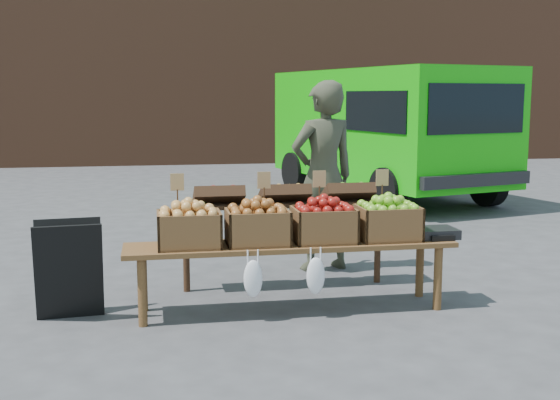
{
  "coord_description": "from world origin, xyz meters",
  "views": [
    {
      "loc": [
        -0.71,
        -5.03,
        1.76
      ],
      "look_at": [
        0.38,
        0.98,
        0.85
      ],
      "focal_mm": 45.0,
      "sensor_mm": 36.0,
      "label": 1
    }
  ],
  "objects": [
    {
      "name": "crate_golden_apples",
      "position": [
        -0.45,
        0.48,
        0.71
      ],
      "size": [
        0.5,
        0.4,
        0.28
      ],
      "primitive_type": null,
      "color": "gold",
      "rests_on": "display_bench"
    },
    {
      "name": "ground",
      "position": [
        0.0,
        0.0,
        0.0
      ],
      "size": [
        80.0,
        80.0,
        0.0
      ],
      "primitive_type": "plane",
      "color": "#424144"
    },
    {
      "name": "vendor",
      "position": [
        0.97,
        1.79,
        0.96
      ],
      "size": [
        0.79,
        0.62,
        1.91
      ],
      "primitive_type": "imported",
      "rotation": [
        0.0,
        0.0,
        3.4
      ],
      "color": "#383B2A",
      "rests_on": "ground"
    },
    {
      "name": "crate_red_apples",
      "position": [
        0.65,
        0.48,
        0.71
      ],
      "size": [
        0.5,
        0.4,
        0.28
      ],
      "primitive_type": null,
      "color": "maroon",
      "rests_on": "display_bench"
    },
    {
      "name": "crate_russet_pears",
      "position": [
        0.1,
        0.48,
        0.71
      ],
      "size": [
        0.5,
        0.4,
        0.28
      ],
      "primitive_type": null,
      "color": "#A05C24",
      "rests_on": "display_bench"
    },
    {
      "name": "display_bench",
      "position": [
        0.38,
        0.48,
        0.28
      ],
      "size": [
        2.7,
        0.56,
        0.57
      ],
      "primitive_type": null,
      "color": "brown",
      "rests_on": "ground"
    },
    {
      "name": "crate_green_apples",
      "position": [
        1.2,
        0.48,
        0.71
      ],
      "size": [
        0.5,
        0.4,
        0.28
      ],
      "primitive_type": null,
      "color": "#5E9E21",
      "rests_on": "display_bench"
    },
    {
      "name": "delivery_van",
      "position": [
        3.23,
        6.56,
        1.09
      ],
      "size": [
        3.45,
        5.3,
        2.19
      ],
      "primitive_type": null,
      "rotation": [
        0.0,
        0.0,
        0.27
      ],
      "color": "#10B609",
      "rests_on": "ground"
    },
    {
      "name": "back_table",
      "position": [
        0.46,
        1.2,
        0.52
      ],
      "size": [
        2.1,
        0.44,
        1.04
      ],
      "primitive_type": null,
      "color": "#362114",
      "rests_on": "ground"
    },
    {
      "name": "weighing_scale",
      "position": [
        1.63,
        0.48,
        0.61
      ],
      "size": [
        0.34,
        0.3,
        0.08
      ],
      "primitive_type": "cube",
      "color": "black",
      "rests_on": "display_bench"
    },
    {
      "name": "chalkboard_sign",
      "position": [
        -1.4,
        0.62,
        0.4
      ],
      "size": [
        0.55,
        0.34,
        0.79
      ],
      "primitive_type": null,
      "rotation": [
        0.0,
        0.0,
        0.1
      ],
      "color": "black",
      "rests_on": "ground"
    }
  ]
}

